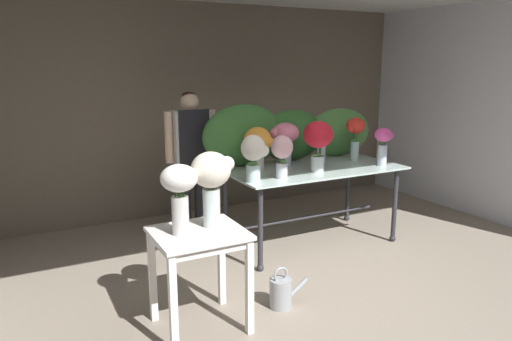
% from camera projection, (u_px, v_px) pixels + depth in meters
% --- Properties ---
extents(ground_plane, '(7.97, 7.97, 0.00)m').
position_uv_depth(ground_plane, '(272.00, 253.00, 4.91)').
color(ground_plane, gray).
extents(wall_back, '(5.97, 0.12, 2.66)m').
position_uv_depth(wall_back, '(204.00, 110.00, 6.18)').
color(wall_back, '#706656').
rests_on(wall_back, ground).
extents(wall_right, '(0.12, 3.74, 2.66)m').
position_uv_depth(wall_right, '(479.00, 111.00, 5.97)').
color(wall_right, silver).
rests_on(wall_right, ground).
extents(display_table_glass, '(1.86, 1.00, 0.85)m').
position_uv_depth(display_table_glass, '(311.00, 178.00, 5.06)').
color(display_table_glass, silver).
rests_on(display_table_glass, ground).
extents(side_table_white, '(0.64, 0.58, 0.75)m').
position_uv_depth(side_table_white, '(199.00, 246.00, 3.41)').
color(side_table_white, white).
rests_on(side_table_white, ground).
extents(florist, '(0.58, 0.24, 1.62)m').
position_uv_depth(florist, '(191.00, 149.00, 5.19)').
color(florist, '#232328').
rests_on(florist, ground).
extents(foliage_backdrop, '(2.15, 0.28, 0.66)m').
position_uv_depth(foliage_backdrop, '(286.00, 134.00, 5.26)').
color(foliage_backdrop, '#387033').
rests_on(foliage_backdrop, display_table_glass).
extents(vase_crimson_ranunculus, '(0.30, 0.30, 0.51)m').
position_uv_depth(vase_crimson_ranunculus, '(318.00, 139.00, 4.74)').
color(vase_crimson_ranunculus, silver).
rests_on(vase_crimson_ranunculus, display_table_glass).
extents(vase_blush_hydrangea, '(0.21, 0.21, 0.41)m').
position_uv_depth(vase_blush_hydrangea, '(282.00, 152.00, 4.48)').
color(vase_blush_hydrangea, silver).
rests_on(vase_blush_hydrangea, display_table_glass).
extents(vase_sunset_dahlias, '(0.32, 0.28, 0.45)m').
position_uv_depth(vase_sunset_dahlias, '(258.00, 144.00, 4.80)').
color(vase_sunset_dahlias, silver).
rests_on(vase_sunset_dahlias, display_table_glass).
extents(vase_scarlet_snapdragons, '(0.22, 0.21, 0.49)m').
position_uv_depth(vase_scarlet_snapdragons, '(355.00, 132.00, 5.29)').
color(vase_scarlet_snapdragons, silver).
rests_on(vase_scarlet_snapdragons, display_table_glass).
extents(vase_fuchsia_freesia, '(0.21, 0.18, 0.41)m').
position_uv_depth(vase_fuchsia_freesia, '(383.00, 142.00, 5.05)').
color(vase_fuchsia_freesia, silver).
rests_on(vase_fuchsia_freesia, display_table_glass).
extents(vase_rosy_roses, '(0.32, 0.29, 0.46)m').
position_uv_depth(vase_rosy_roses, '(285.00, 138.00, 5.01)').
color(vase_rosy_roses, silver).
rests_on(vase_rosy_roses, display_table_glass).
extents(vase_lilac_carnations, '(0.23, 0.22, 0.43)m').
position_uv_depth(vase_lilac_carnations, '(321.00, 138.00, 5.21)').
color(vase_lilac_carnations, silver).
rests_on(vase_lilac_carnations, display_table_glass).
extents(vase_ivory_anemones, '(0.27, 0.23, 0.44)m').
position_uv_depth(vase_ivory_anemones, '(254.00, 154.00, 4.34)').
color(vase_ivory_anemones, silver).
rests_on(vase_ivory_anemones, display_table_glass).
extents(vase_white_roses_tall, '(0.27, 0.26, 0.50)m').
position_uv_depth(vase_white_roses_tall, '(180.00, 190.00, 3.26)').
color(vase_white_roses_tall, silver).
rests_on(vase_white_roses_tall, side_table_white).
extents(vase_cream_lisianthus_tall, '(0.32, 0.29, 0.56)m').
position_uv_depth(vase_cream_lisianthus_tall, '(212.00, 178.00, 3.42)').
color(vase_cream_lisianthus_tall, silver).
rests_on(vase_cream_lisianthus_tall, side_table_white).
extents(watering_can, '(0.35, 0.18, 0.34)m').
position_uv_depth(watering_can, '(281.00, 292.00, 3.80)').
color(watering_can, '#999EA3').
rests_on(watering_can, ground).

